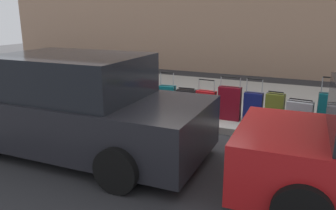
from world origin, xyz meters
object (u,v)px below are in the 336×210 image
(suitcase_silver_9, at_px, (148,97))
(suitcase_olive_10, at_px, (132,95))
(fire_hydrant, at_px, (101,86))
(suitcase_red_6, at_px, (206,104))
(suitcase_teal_8, at_px, (167,98))
(suitcase_teal_1, at_px, (329,114))
(suitcase_olive_3, at_px, (275,109))
(suitcase_navy_4, at_px, (253,107))
(suitcase_black_7, at_px, (186,102))
(parked_car_charcoal_1, at_px, (74,107))
(suitcase_silver_2, at_px, (299,116))
(bollard_post, at_px, (81,86))
(suitcase_maroon_5, at_px, (229,103))

(suitcase_silver_9, xyz_separation_m, suitcase_olive_10, (0.49, -0.06, -0.02))
(suitcase_silver_9, distance_m, fire_hydrant, 1.40)
(suitcase_red_6, height_order, suitcase_teal_8, suitcase_teal_8)
(suitcase_teal_1, xyz_separation_m, suitcase_olive_10, (4.27, -0.06, -0.09))
(suitcase_olive_3, height_order, suitcase_navy_4, suitcase_navy_4)
(suitcase_black_7, bearing_deg, suitcase_silver_9, 8.67)
(suitcase_red_6, height_order, fire_hydrant, fire_hydrant)
(suitcase_silver_9, relative_size, parked_car_charcoal_1, 0.18)
(suitcase_olive_3, bearing_deg, suitcase_silver_9, 2.98)
(parked_car_charcoal_1, bearing_deg, suitcase_navy_4, -135.90)
(suitcase_silver_9, bearing_deg, suitcase_olive_3, -177.02)
(suitcase_teal_1, height_order, suitcase_navy_4, suitcase_teal_1)
(suitcase_red_6, height_order, suitcase_silver_9, suitcase_silver_9)
(suitcase_olive_3, relative_size, suitcase_teal_8, 0.75)
(suitcase_silver_2, xyz_separation_m, suitcase_navy_4, (0.91, -0.13, 0.03))
(suitcase_olive_10, distance_m, bollard_post, 1.39)
(suitcase_black_7, relative_size, fire_hydrant, 0.69)
(suitcase_navy_4, xyz_separation_m, bollard_post, (4.25, 0.21, 0.11))
(suitcase_teal_1, height_order, bollard_post, suitcase_teal_1)
(suitcase_navy_4, distance_m, parked_car_charcoal_1, 3.57)
(parked_car_charcoal_1, bearing_deg, bollard_post, -53.11)
(suitcase_navy_4, distance_m, bollard_post, 4.25)
(suitcase_olive_3, distance_m, suitcase_teal_8, 2.38)
(suitcase_red_6, bearing_deg, suitcase_maroon_5, -176.95)
(suitcase_teal_1, xyz_separation_m, suitcase_navy_4, (1.41, -0.14, -0.08))
(suitcase_navy_4, height_order, suitcase_maroon_5, suitcase_maroon_5)
(suitcase_silver_2, height_order, suitcase_black_7, suitcase_silver_2)
(suitcase_olive_3, bearing_deg, suitcase_navy_4, 1.91)
(suitcase_olive_3, distance_m, suitcase_red_6, 1.42)
(suitcase_black_7, bearing_deg, suitcase_teal_8, 3.64)
(parked_car_charcoal_1, bearing_deg, suitcase_silver_2, -145.84)
(suitcase_maroon_5, relative_size, suitcase_olive_10, 1.41)
(suitcase_black_7, bearing_deg, suitcase_olive_10, 3.29)
(suitcase_olive_3, bearing_deg, parked_car_charcoal_1, 39.84)
(bollard_post, bearing_deg, suitcase_red_6, -177.58)
(suitcase_red_6, relative_size, fire_hydrant, 0.98)
(suitcase_olive_10, bearing_deg, suitcase_black_7, -176.71)
(suitcase_olive_10, bearing_deg, suitcase_teal_1, 179.15)
(suitcase_teal_8, relative_size, bollard_post, 1.09)
(suitcase_maroon_5, relative_size, suitcase_red_6, 1.12)
(suitcase_silver_9, bearing_deg, suitcase_teal_8, -166.03)
(suitcase_maroon_5, bearing_deg, suitcase_navy_4, -174.43)
(suitcase_maroon_5, distance_m, suitcase_black_7, 1.00)
(suitcase_teal_8, height_order, suitcase_olive_10, suitcase_teal_8)
(suitcase_maroon_5, bearing_deg, suitcase_silver_9, 2.55)
(suitcase_teal_8, xyz_separation_m, parked_car_charcoal_1, (0.60, 2.45, 0.34))
(parked_car_charcoal_1, bearing_deg, suitcase_silver_9, -94.28)
(suitcase_red_6, bearing_deg, suitcase_olive_10, 0.01)
(suitcase_teal_8, distance_m, suitcase_olive_10, 0.92)
(suitcase_teal_8, xyz_separation_m, fire_hydrant, (1.82, 0.04, 0.15))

